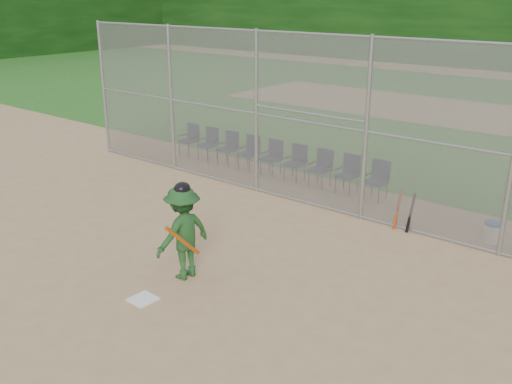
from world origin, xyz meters
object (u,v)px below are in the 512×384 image
Objects in this scene: batter_at_plate at (183,232)px; water_cooler at (492,232)px; home_plate at (143,299)px; chair_0 at (188,140)px.

water_cooler is (3.79, 4.95, -0.65)m from batter_at_plate.
batter_at_plate reaches higher than water_cooler.
home_plate is at bearing -122.04° from water_cooler.
batter_at_plate is at bearing -127.40° from water_cooler.
batter_at_plate reaches higher than home_plate.
home_plate is 0.23× the size of batter_at_plate.
chair_0 is at bearing 134.68° from batter_at_plate.
batter_at_plate is 1.86× the size of chair_0.
batter_at_plate is 4.17× the size of water_cooler.
chair_0 is (-5.69, 6.72, 0.47)m from home_plate.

